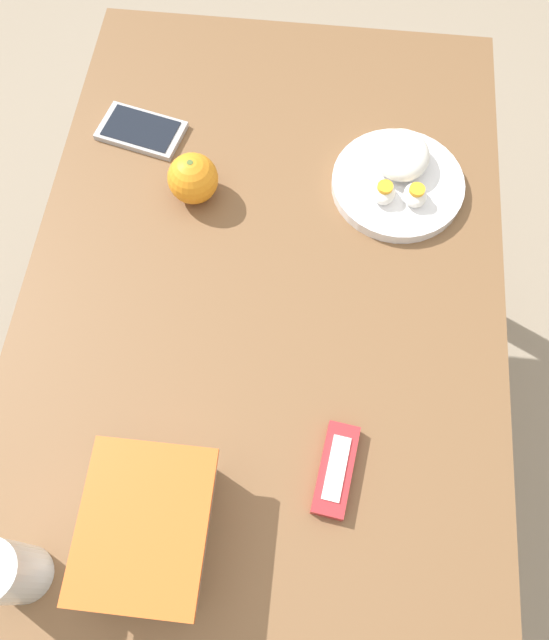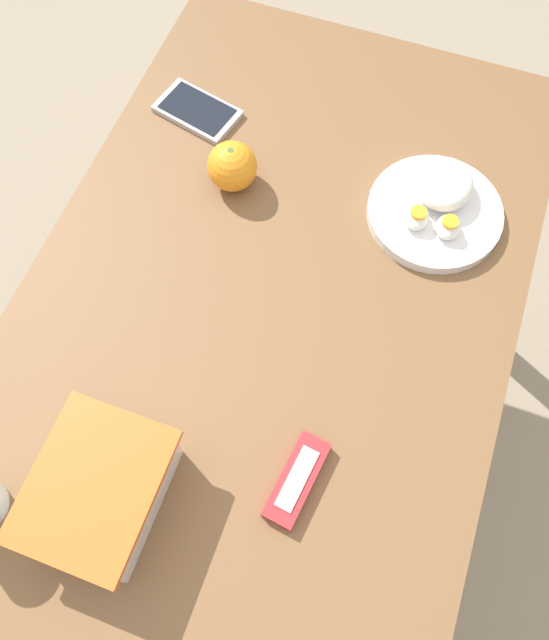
# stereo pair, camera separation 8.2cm
# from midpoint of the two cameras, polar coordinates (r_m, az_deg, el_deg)

# --- Properties ---
(ground_plane) EXTENTS (10.00, 10.00, 0.00)m
(ground_plane) POSITION_cam_midpoint_polar(r_m,az_deg,el_deg) (1.54, -2.38, -11.09)
(ground_plane) COLOR gray
(table) EXTENTS (1.17, 0.69, 0.71)m
(table) POSITION_cam_midpoint_polar(r_m,az_deg,el_deg) (0.98, -3.68, -3.35)
(table) COLOR brown
(table) RESTS_ON ground_plane
(food_container) EXTENTS (0.18, 0.14, 0.09)m
(food_container) POSITION_cam_midpoint_polar(r_m,az_deg,el_deg) (0.78, -14.43, -18.38)
(food_container) COLOR white
(food_container) RESTS_ON table
(orange_fruit) EXTENTS (0.08, 0.08, 0.08)m
(orange_fruit) POSITION_cam_midpoint_polar(r_m,az_deg,el_deg) (0.95, -9.96, 12.39)
(orange_fruit) COLOR orange
(orange_fruit) RESTS_ON table
(rice_plate) EXTENTS (0.20, 0.20, 0.06)m
(rice_plate) POSITION_cam_midpoint_polar(r_m,az_deg,el_deg) (0.98, 8.92, 12.62)
(rice_plate) COLOR white
(rice_plate) RESTS_ON table
(candy_bar) EXTENTS (0.12, 0.06, 0.02)m
(candy_bar) POSITION_cam_midpoint_polar(r_m,az_deg,el_deg) (0.79, 2.64, -13.85)
(candy_bar) COLOR #B7282D
(candy_bar) RESTS_ON table
(cell_phone) EXTENTS (0.11, 0.15, 0.01)m
(cell_phone) POSITION_cam_midpoint_polar(r_m,az_deg,el_deg) (1.07, -14.33, 16.23)
(cell_phone) COLOR #ADADB2
(cell_phone) RESTS_ON table
(drinking_glass) EXTENTS (0.07, 0.07, 0.12)m
(drinking_glass) POSITION_cam_midpoint_polar(r_m,az_deg,el_deg) (0.81, -26.16, -20.37)
(drinking_glass) COLOR silver
(drinking_glass) RESTS_ON table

